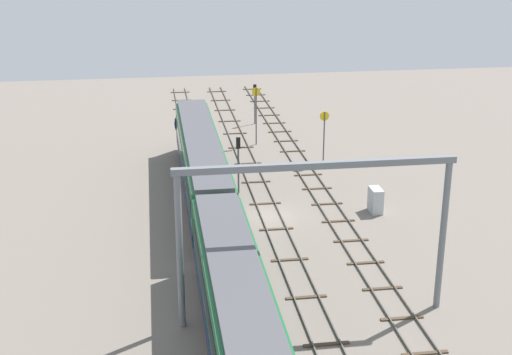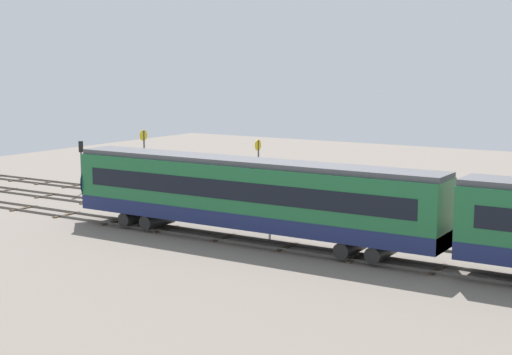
# 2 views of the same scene
# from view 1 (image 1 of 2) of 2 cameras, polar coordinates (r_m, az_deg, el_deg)

# --- Properties ---
(ground_plane) EXTENTS (105.04, 105.04, 0.00)m
(ground_plane) POSITION_cam_1_polar(r_m,az_deg,el_deg) (52.89, 1.17, -3.09)
(ground_plane) COLOR slate
(track_near_foreground) EXTENTS (89.04, 2.40, 0.16)m
(track_near_foreground) POSITION_cam_1_polar(r_m,az_deg,el_deg) (53.79, 6.09, -2.73)
(track_near_foreground) COLOR #59544C
(track_near_foreground) RESTS_ON ground
(track_second_near) EXTENTS (89.04, 2.40, 0.16)m
(track_second_near) POSITION_cam_1_polar(r_m,az_deg,el_deg) (52.86, 1.17, -3.02)
(track_second_near) COLOR #59544C
(track_second_near) RESTS_ON ground
(track_with_train) EXTENTS (89.04, 2.40, 0.16)m
(track_with_train) POSITION_cam_1_polar(r_m,az_deg,el_deg) (52.35, -3.88, -3.30)
(track_with_train) COLOR #59544C
(track_with_train) RESTS_ON ground
(train) EXTENTS (50.40, 3.24, 4.80)m
(train) POSITION_cam_1_polar(r_m,az_deg,el_deg) (45.05, -3.24, -3.59)
(train) COLOR #1E6638
(train) RESTS_ON ground
(overhead_gantry) EXTENTS (0.40, 14.80, 8.87)m
(overhead_gantry) POSITION_cam_1_polar(r_m,az_deg,el_deg) (37.42, 4.75, -2.36)
(overhead_gantry) COLOR slate
(overhead_gantry) RESTS_ON ground
(speed_sign_near_foreground) EXTENTS (0.14, 0.81, 5.62)m
(speed_sign_near_foreground) POSITION_cam_1_polar(r_m,az_deg,el_deg) (69.20, 0.01, 5.43)
(speed_sign_near_foreground) COLOR #4C4C51
(speed_sign_near_foreground) RESTS_ON ground
(speed_sign_mid_trackside) EXTENTS (0.14, 0.83, 4.85)m
(speed_sign_mid_trackside) POSITION_cam_1_polar(r_m,az_deg,el_deg) (63.62, 5.42, 3.69)
(speed_sign_mid_trackside) COLOR #4C4C51
(speed_sign_mid_trackside) RESTS_ON ground
(signal_light_trackside_approach) EXTENTS (0.31, 0.32, 4.30)m
(signal_light_trackside_approach) POSITION_cam_1_polar(r_m,az_deg,el_deg) (76.80, -0.10, 6.32)
(signal_light_trackside_approach) COLOR #4C4C51
(signal_light_trackside_approach) RESTS_ON ground
(signal_light_trackside_departure) EXTENTS (0.31, 0.32, 4.62)m
(signal_light_trackside_departure) POSITION_cam_1_polar(r_m,az_deg,el_deg) (56.41, -1.41, 1.64)
(signal_light_trackside_departure) COLOR #4C4C51
(signal_light_trackside_departure) RESTS_ON ground
(relay_cabinet) EXTENTS (1.52, 0.81, 1.86)m
(relay_cabinet) POSITION_cam_1_polar(r_m,az_deg,el_deg) (54.07, 9.45, -1.79)
(relay_cabinet) COLOR #B2B7BC
(relay_cabinet) RESTS_ON ground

